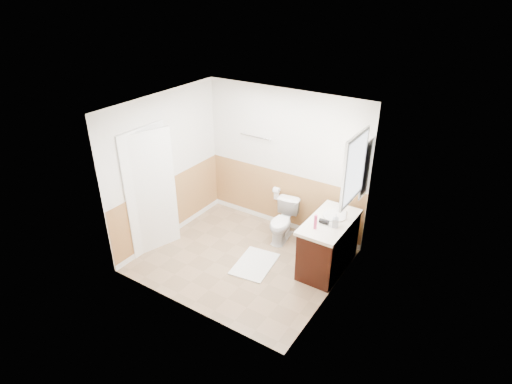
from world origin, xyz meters
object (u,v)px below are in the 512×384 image
Objects in this scene: toilet at (283,222)px; soap_dispenser at (336,221)px; vanity_cabinet at (328,246)px; lotion_bottle at (315,222)px; bath_mat at (255,264)px.

soap_dispenser is (1.10, -0.44, 0.61)m from toilet.
vanity_cabinet is at bearing 135.96° from soap_dispenser.
lotion_bottle reaches higher than toilet.
lotion_bottle is (0.88, -0.64, 0.62)m from toilet.
soap_dispenser is at bearing -29.59° from toilet.
toilet is 0.86× the size of bath_mat.
lotion_bottle is 0.30m from soap_dispenser.
toilet is 0.62× the size of vanity_cabinet.
vanity_cabinet is at bearing -26.06° from toilet.
toilet is at bearing 90.00° from bath_mat.
bath_mat is 0.73× the size of vanity_cabinet.
bath_mat is 1.51m from soap_dispenser.
toilet reaches higher than bath_mat.
lotion_bottle is 1.11× the size of soap_dispenser.
soap_dispenser is (0.22, 0.20, -0.01)m from lotion_bottle.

